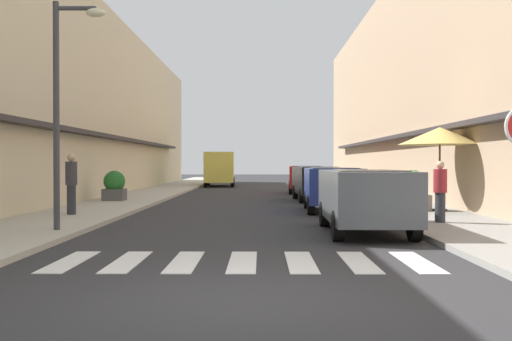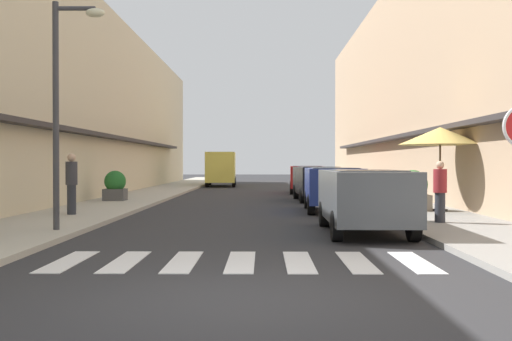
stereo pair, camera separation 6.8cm
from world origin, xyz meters
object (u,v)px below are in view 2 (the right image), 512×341
Objects in this scene: street_lamp at (64,90)px; parked_car_mid at (333,184)px; delivery_van at (221,166)px; parked_car_far at (318,179)px; pedestrian_walking_far at (72,182)px; parked_car_distant at (307,176)px; cafe_umbrella at (440,136)px; planter_far at (115,186)px; planter_midblock at (413,191)px; parked_car_near at (364,194)px; pedestrian_walking_near at (440,190)px.

parked_car_mid is at bearing 44.04° from street_lamp.
street_lamp is at bearing -93.15° from delivery_van.
parked_car_far is at bearing 90.00° from parked_car_mid.
parked_car_distant is at bearing 1.94° from pedestrian_walking_far.
parked_car_distant is 1.55× the size of cafe_umbrella.
parked_car_mid is at bearing -26.02° from planter_far.
planter_far is at bearing -99.65° from delivery_van.
planter_midblock is at bearing -69.52° from parked_car_far.
planter_midblock is at bearing 31.82° from street_lamp.
delivery_van is 18.11m from planter_far.
parked_car_near is 3.48× the size of planter_midblock.
parked_car_mid is 8.36m from pedestrian_walking_far.
street_lamp is at bearing -135.96° from parked_car_mid.
parked_car_far is 6.45m from parked_car_distant.
cafe_umbrella reaches higher than parked_car_distant.
parked_car_distant is at bearing -61.60° from delivery_van.
planter_midblock is 1.07× the size of planter_far.
pedestrian_walking_near is (2.15, 1.41, 0.01)m from parked_car_near.
delivery_van is at bearing 118.40° from parked_car_distant.
parked_car_near is 13.21m from planter_far.
parked_car_far is 3.81× the size of planter_far.
parked_car_mid is 9.78m from street_lamp.
delivery_van reaches higher than parked_car_far.
parked_car_distant is (0.00, 18.40, -0.00)m from parked_car_near.
pedestrian_walking_far reaches higher than parked_car_far.
planter_far is (-1.47, 10.65, -2.57)m from street_lamp.
planter_midblock is at bearing -24.50° from planter_far.
parked_car_near is at bearing -90.00° from parked_car_distant.
planter_far is at bearing 155.70° from cafe_umbrella.
cafe_umbrella reaches higher than pedestrian_walking_far.
parked_car_mid is 0.99× the size of parked_car_distant.
parked_car_mid is 5.28m from pedestrian_walking_near.
parked_car_mid and parked_car_far have the same top height.
parked_car_far is 10.75m from pedestrian_walking_near.
parked_car_far is 0.89× the size of street_lamp.
pedestrian_walking_far is (-11.18, -1.40, -1.40)m from cafe_umbrella.
delivery_van reaches higher than parked_car_near.
street_lamp reaches higher than pedestrian_walking_far.
street_lamp is at bearing -134.02° from pedestrian_walking_far.
parked_car_near is at bearing -30.03° from pedestrian_walking_near.
delivery_van is 24.57m from cafe_umbrella.
pedestrian_walking_far is at bearing -162.21° from parked_car_mid.
cafe_umbrella is at bearing -169.43° from pedestrian_walking_near.
pedestrian_walking_near is 10.36m from pedestrian_walking_far.
delivery_van is at bearing 86.85° from street_lamp.
street_lamp reaches higher than planter_far.
street_lamp is 4.75m from pedestrian_walking_far.
planter_far is at bearing 155.50° from planter_midblock.
parked_car_near is 0.98× the size of parked_car_far.
street_lamp is 11.21m from planter_midblock.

